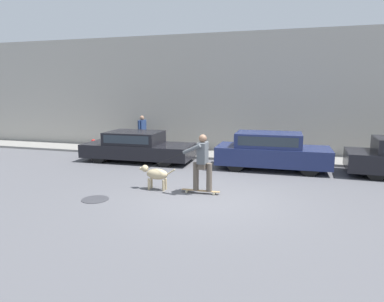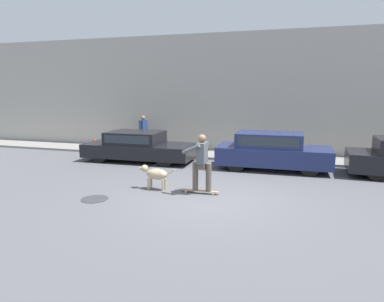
{
  "view_description": "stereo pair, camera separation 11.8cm",
  "coord_description": "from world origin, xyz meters",
  "px_view_note": "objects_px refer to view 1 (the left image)",
  "views": [
    {
      "loc": [
        2.06,
        -8.6,
        2.86
      ],
      "look_at": [
        -1.0,
        1.79,
        0.95
      ],
      "focal_mm": 32.0,
      "sensor_mm": 36.0,
      "label": 1
    },
    {
      "loc": [
        2.17,
        -8.57,
        2.86
      ],
      "look_at": [
        -1.0,
        1.79,
        0.95
      ],
      "focal_mm": 32.0,
      "sensor_mm": 36.0,
      "label": 2
    }
  ],
  "objects_px": {
    "parked_car_1": "(271,151)",
    "fire_hydrant": "(94,146)",
    "skateboarder": "(202,160)",
    "dog": "(156,174)",
    "pedestrian_with_bag": "(142,130)",
    "parked_car_0": "(138,147)"
  },
  "relations": [
    {
      "from": "fire_hydrant",
      "to": "dog",
      "type": "bearing_deg",
      "value": -42.41
    },
    {
      "from": "parked_car_0",
      "to": "fire_hydrant",
      "type": "relative_size",
      "value": 6.54
    },
    {
      "from": "parked_car_1",
      "to": "pedestrian_with_bag",
      "type": "height_order",
      "value": "pedestrian_with_bag"
    },
    {
      "from": "parked_car_1",
      "to": "fire_hydrant",
      "type": "xyz_separation_m",
      "value": [
        -7.96,
        0.82,
        -0.31
      ]
    },
    {
      "from": "skateboarder",
      "to": "parked_car_1",
      "type": "bearing_deg",
      "value": -114.95
    },
    {
      "from": "dog",
      "to": "pedestrian_with_bag",
      "type": "bearing_deg",
      "value": -59.75
    },
    {
      "from": "parked_car_0",
      "to": "dog",
      "type": "bearing_deg",
      "value": -59.19
    },
    {
      "from": "skateboarder",
      "to": "pedestrian_with_bag",
      "type": "relative_size",
      "value": 1.42
    },
    {
      "from": "dog",
      "to": "pedestrian_with_bag",
      "type": "distance_m",
      "value": 6.8
    },
    {
      "from": "parked_car_1",
      "to": "fire_hydrant",
      "type": "height_order",
      "value": "parked_car_1"
    },
    {
      "from": "skateboarder",
      "to": "fire_hydrant",
      "type": "xyz_separation_m",
      "value": [
        -6.28,
        4.46,
        -0.59
      ]
    },
    {
      "from": "parked_car_0",
      "to": "fire_hydrant",
      "type": "bearing_deg",
      "value": 161.04
    },
    {
      "from": "dog",
      "to": "skateboarder",
      "type": "bearing_deg",
      "value": -177.58
    },
    {
      "from": "dog",
      "to": "fire_hydrant",
      "type": "bearing_deg",
      "value": -39.83
    },
    {
      "from": "parked_car_0",
      "to": "dog",
      "type": "relative_size",
      "value": 4.08
    },
    {
      "from": "dog",
      "to": "skateboarder",
      "type": "xyz_separation_m",
      "value": [
        1.4,
        -0.0,
        0.49
      ]
    },
    {
      "from": "parked_car_0",
      "to": "skateboarder",
      "type": "distance_m",
      "value": 5.2
    },
    {
      "from": "dog",
      "to": "fire_hydrant",
      "type": "xyz_separation_m",
      "value": [
        -4.88,
        4.46,
        -0.09
      ]
    },
    {
      "from": "skateboarder",
      "to": "fire_hydrant",
      "type": "distance_m",
      "value": 7.73
    },
    {
      "from": "pedestrian_with_bag",
      "to": "fire_hydrant",
      "type": "distance_m",
      "value": 2.4
    },
    {
      "from": "pedestrian_with_bag",
      "to": "fire_hydrant",
      "type": "height_order",
      "value": "pedestrian_with_bag"
    },
    {
      "from": "dog",
      "to": "pedestrian_with_bag",
      "type": "xyz_separation_m",
      "value": [
        -3.15,
        6.0,
        0.52
      ]
    }
  ]
}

